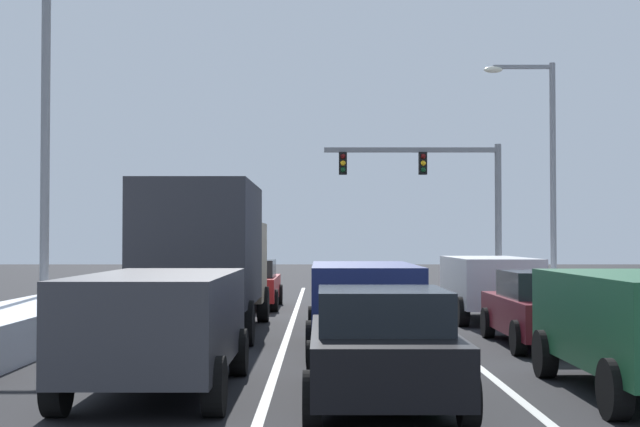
{
  "coord_description": "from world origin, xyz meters",
  "views": [
    {
      "loc": [
        -0.97,
        -5.58,
        2.15
      ],
      "look_at": [
        -0.95,
        20.57,
        2.88
      ],
      "focal_mm": 51.88,
      "sensor_mm": 36.0,
      "label": 1
    }
  ],
  "objects_px": {
    "sedan_white_center_lane_third": "(363,293)",
    "suv_charcoal_left_lane_nearest": "(159,321)",
    "sedan_maroon_right_lane_second": "(545,308)",
    "suv_navy_center_lane_second": "(362,298)",
    "sedan_red_left_lane_third": "(247,284)",
    "street_lamp_right_far": "(543,158)",
    "traffic_light_gantry": "(442,184)",
    "suv_silver_right_lane_third": "(488,282)",
    "sedan_black_center_lane_nearest": "(380,346)",
    "street_lamp_left_mid": "(59,119)",
    "box_truck_left_lane_second": "(205,250)"
  },
  "relations": [
    {
      "from": "sedan_black_center_lane_nearest",
      "to": "street_lamp_right_far",
      "type": "distance_m",
      "value": 23.7
    },
    {
      "from": "suv_silver_right_lane_third",
      "to": "street_lamp_left_mid",
      "type": "distance_m",
      "value": 11.74
    },
    {
      "from": "suv_charcoal_left_lane_nearest",
      "to": "street_lamp_right_far",
      "type": "xyz_separation_m",
      "value": [
        10.53,
        21.22,
        4.15
      ]
    },
    {
      "from": "sedan_red_left_lane_third",
      "to": "street_lamp_left_mid",
      "type": "bearing_deg",
      "value": -122.32
    },
    {
      "from": "sedan_maroon_right_lane_second",
      "to": "suv_charcoal_left_lane_nearest",
      "type": "height_order",
      "value": "suv_charcoal_left_lane_nearest"
    },
    {
      "from": "sedan_black_center_lane_nearest",
      "to": "street_lamp_right_far",
      "type": "relative_size",
      "value": 0.52
    },
    {
      "from": "traffic_light_gantry",
      "to": "street_lamp_left_mid",
      "type": "relative_size",
      "value": 0.88
    },
    {
      "from": "traffic_light_gantry",
      "to": "street_lamp_right_far",
      "type": "xyz_separation_m",
      "value": [
        3.05,
        -5.03,
        0.67
      ]
    },
    {
      "from": "sedan_red_left_lane_third",
      "to": "sedan_black_center_lane_nearest",
      "type": "bearing_deg",
      "value": -79.75
    },
    {
      "from": "suv_silver_right_lane_third",
      "to": "box_truck_left_lane_second",
      "type": "xyz_separation_m",
      "value": [
        -7.07,
        -3.43,
        0.88
      ]
    },
    {
      "from": "sedan_white_center_lane_third",
      "to": "suv_charcoal_left_lane_nearest",
      "type": "bearing_deg",
      "value": -107.3
    },
    {
      "from": "sedan_white_center_lane_third",
      "to": "sedan_red_left_lane_third",
      "type": "distance_m",
      "value": 6.18
    },
    {
      "from": "suv_silver_right_lane_third",
      "to": "suv_charcoal_left_lane_nearest",
      "type": "distance_m",
      "value": 13.36
    },
    {
      "from": "suv_navy_center_lane_second",
      "to": "suv_charcoal_left_lane_nearest",
      "type": "distance_m",
      "value": 5.78
    },
    {
      "from": "box_truck_left_lane_second",
      "to": "street_lamp_right_far",
      "type": "bearing_deg",
      "value": 50.23
    },
    {
      "from": "suv_silver_right_lane_third",
      "to": "sedan_black_center_lane_nearest",
      "type": "distance_m",
      "value": 12.91
    },
    {
      "from": "sedan_black_center_lane_nearest",
      "to": "sedan_maroon_right_lane_second",
      "type": "bearing_deg",
      "value": 60.06
    },
    {
      "from": "sedan_maroon_right_lane_second",
      "to": "sedan_black_center_lane_nearest",
      "type": "xyz_separation_m",
      "value": [
        -3.75,
        -6.51,
        0.0
      ]
    },
    {
      "from": "suv_charcoal_left_lane_nearest",
      "to": "traffic_light_gantry",
      "type": "relative_size",
      "value": 0.65
    },
    {
      "from": "sedan_black_center_lane_nearest",
      "to": "street_lamp_left_mid",
      "type": "height_order",
      "value": "street_lamp_left_mid"
    },
    {
      "from": "suv_silver_right_lane_third",
      "to": "sedan_white_center_lane_third",
      "type": "bearing_deg",
      "value": -167.6
    },
    {
      "from": "traffic_light_gantry",
      "to": "street_lamp_right_far",
      "type": "distance_m",
      "value": 5.92
    },
    {
      "from": "sedan_maroon_right_lane_second",
      "to": "box_truck_left_lane_second",
      "type": "height_order",
      "value": "box_truck_left_lane_second"
    },
    {
      "from": "suv_silver_right_lane_third",
      "to": "sedan_red_left_lane_third",
      "type": "height_order",
      "value": "suv_silver_right_lane_third"
    },
    {
      "from": "street_lamp_right_far",
      "to": "street_lamp_left_mid",
      "type": "relative_size",
      "value": 1.02
    },
    {
      "from": "suv_charcoal_left_lane_nearest",
      "to": "street_lamp_right_far",
      "type": "bearing_deg",
      "value": 63.61
    },
    {
      "from": "sedan_red_left_lane_third",
      "to": "street_lamp_right_far",
      "type": "bearing_deg",
      "value": 26.37
    },
    {
      "from": "sedan_maroon_right_lane_second",
      "to": "box_truck_left_lane_second",
      "type": "relative_size",
      "value": 0.62
    },
    {
      "from": "suv_silver_right_lane_third",
      "to": "suv_navy_center_lane_second",
      "type": "distance_m",
      "value": 7.58
    },
    {
      "from": "sedan_maroon_right_lane_second",
      "to": "suv_navy_center_lane_second",
      "type": "distance_m",
      "value": 3.81
    },
    {
      "from": "suv_charcoal_left_lane_nearest",
      "to": "street_lamp_right_far",
      "type": "distance_m",
      "value": 24.05
    },
    {
      "from": "sedan_maroon_right_lane_second",
      "to": "street_lamp_left_mid",
      "type": "relative_size",
      "value": 0.53
    },
    {
      "from": "sedan_maroon_right_lane_second",
      "to": "suv_charcoal_left_lane_nearest",
      "type": "distance_m",
      "value": 8.85
    },
    {
      "from": "sedan_maroon_right_lane_second",
      "to": "sedan_white_center_lane_third",
      "type": "xyz_separation_m",
      "value": [
        -3.41,
        5.14,
        0.0
      ]
    },
    {
      "from": "suv_silver_right_lane_third",
      "to": "sedan_black_center_lane_nearest",
      "type": "relative_size",
      "value": 1.09
    },
    {
      "from": "suv_silver_right_lane_third",
      "to": "traffic_light_gantry",
      "type": "relative_size",
      "value": 0.65
    },
    {
      "from": "box_truck_left_lane_second",
      "to": "suv_silver_right_lane_third",
      "type": "bearing_deg",
      "value": 25.84
    },
    {
      "from": "street_lamp_right_far",
      "to": "box_truck_left_lane_second",
      "type": "bearing_deg",
      "value": -129.77
    },
    {
      "from": "suv_silver_right_lane_third",
      "to": "sedan_white_center_lane_third",
      "type": "distance_m",
      "value": 3.42
    },
    {
      "from": "street_lamp_left_mid",
      "to": "sedan_red_left_lane_third",
      "type": "bearing_deg",
      "value": 57.68
    },
    {
      "from": "sedan_red_left_lane_third",
      "to": "street_lamp_left_mid",
      "type": "relative_size",
      "value": 0.53
    },
    {
      "from": "suv_navy_center_lane_second",
      "to": "street_lamp_left_mid",
      "type": "xyz_separation_m",
      "value": [
        -7.18,
        4.6,
        4.07
      ]
    },
    {
      "from": "sedan_black_center_lane_nearest",
      "to": "suv_navy_center_lane_second",
      "type": "xyz_separation_m",
      "value": [
        0.03,
        5.73,
        0.25
      ]
    },
    {
      "from": "sedan_black_center_lane_nearest",
      "to": "suv_charcoal_left_lane_nearest",
      "type": "height_order",
      "value": "suv_charcoal_left_lane_nearest"
    },
    {
      "from": "suv_silver_right_lane_third",
      "to": "box_truck_left_lane_second",
      "type": "distance_m",
      "value": 7.91
    },
    {
      "from": "suv_navy_center_lane_second",
      "to": "box_truck_left_lane_second",
      "type": "xyz_separation_m",
      "value": [
        -3.43,
        3.22,
        0.88
      ]
    },
    {
      "from": "sedan_maroon_right_lane_second",
      "to": "sedan_black_center_lane_nearest",
      "type": "relative_size",
      "value": 1.0
    },
    {
      "from": "traffic_light_gantry",
      "to": "suv_navy_center_lane_second",
      "type": "bearing_deg",
      "value": -101.67
    },
    {
      "from": "sedan_black_center_lane_nearest",
      "to": "traffic_light_gantry",
      "type": "relative_size",
      "value": 0.6
    },
    {
      "from": "suv_charcoal_left_lane_nearest",
      "to": "sedan_red_left_lane_third",
      "type": "height_order",
      "value": "suv_charcoal_left_lane_nearest"
    }
  ]
}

